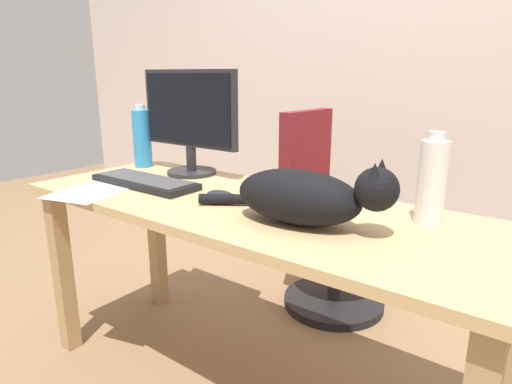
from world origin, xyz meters
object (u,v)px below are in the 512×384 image
at_px(cat, 305,196).
at_px(water_bottle, 432,182).
at_px(office_chair, 328,224).
at_px(spray_bottle, 142,138).
at_px(computer_mouse, 221,196).
at_px(keyboard, 145,182).
at_px(monitor, 189,118).

bearing_deg(cat, water_bottle, 38.04).
xyz_separation_m(office_chair, cat, (0.34, -0.80, 0.38)).
distance_m(office_chair, spray_bottle, 0.94).
relative_size(computer_mouse, water_bottle, 0.43).
relative_size(cat, computer_mouse, 5.57).
bearing_deg(spray_bottle, keyboard, -38.58).
height_order(monitor, spray_bottle, monitor).
relative_size(computer_mouse, spray_bottle, 0.41).
height_order(cat, spray_bottle, spray_bottle).
bearing_deg(office_chair, computer_mouse, -89.47).
height_order(monitor, cat, monitor).
bearing_deg(cat, monitor, 159.54).
bearing_deg(spray_bottle, water_bottle, -1.35).
xyz_separation_m(monitor, computer_mouse, (0.36, -0.23, -0.21)).
bearing_deg(spray_bottle, computer_mouse, -18.10).
bearing_deg(computer_mouse, office_chair, 90.53).
height_order(office_chair, water_bottle, water_bottle).
height_order(office_chair, monitor, monitor).
xyz_separation_m(office_chair, keyboard, (-0.36, -0.78, 0.31)).
height_order(water_bottle, spray_bottle, spray_bottle).
xyz_separation_m(computer_mouse, spray_bottle, (-0.64, 0.21, 0.11)).
height_order(computer_mouse, water_bottle, water_bottle).
relative_size(keyboard, cat, 0.72).
bearing_deg(computer_mouse, cat, -5.02).
xyz_separation_m(monitor, keyboard, (-0.00, -0.24, -0.21)).
distance_m(keyboard, spray_bottle, 0.37).
bearing_deg(computer_mouse, keyboard, -178.52).
bearing_deg(water_bottle, office_chair, 135.81).
xyz_separation_m(keyboard, spray_bottle, (-0.27, 0.22, 0.11)).
bearing_deg(spray_bottle, office_chair, 41.46).
relative_size(office_chair, spray_bottle, 3.46).
xyz_separation_m(cat, spray_bottle, (-0.97, 0.24, 0.05)).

